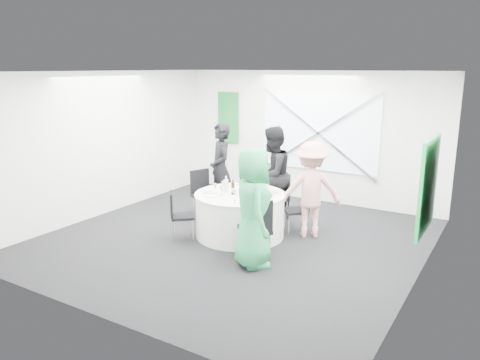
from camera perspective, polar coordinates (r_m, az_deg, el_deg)
The scene contains 49 objects.
floor at distance 8.08m, azimuth -0.74°, elevation -7.20°, with size 6.00×6.00×0.00m, color black.
ceiling at distance 7.55m, azimuth -0.81°, elevation 13.08°, with size 6.00×6.00×0.00m, color silver.
wall_back at distance 10.32m, azimuth 8.13°, elevation 5.29°, with size 6.00×6.00×0.00m, color white.
wall_front at distance 5.46m, azimuth -17.75°, elevation -2.68°, with size 6.00×6.00×0.00m, color white.
wall_left at distance 9.60m, azimuth -16.17°, elevation 4.27°, with size 6.00×6.00×0.00m, color white.
wall_right at distance 6.64m, azimuth 21.73°, elevation -0.16°, with size 6.00×6.00×0.00m, color white.
window_panel at distance 10.16m, azimuth 9.62°, elevation 5.68°, with size 2.60×0.03×1.60m, color white.
window_brace_a at distance 10.12m, azimuth 9.54°, elevation 5.65°, with size 0.05×0.05×3.16m, color silver.
window_brace_b at distance 10.12m, azimuth 9.54°, elevation 5.65°, with size 0.05×0.05×3.16m, color silver.
green_banner at distance 11.18m, azimuth -1.45°, elevation 7.60°, with size 0.55×0.04×1.20m, color #125C26.
green_sign at distance 7.27m, azimuth 21.96°, elevation -0.67°, with size 0.05×1.20×1.40m, color #1A8F3E.
banquet_table at distance 8.11m, azimuth -0.00°, elevation -4.26°, with size 1.56×1.56×0.76m.
chair_back at distance 8.88m, azimuth 4.61°, elevation -1.70°, with size 0.48×0.48×0.91m.
chair_back_left at distance 9.03m, azimuth -4.53°, elevation -1.27°, with size 0.57×0.56×0.95m.
chair_back_right at distance 8.30m, azimuth 7.33°, elevation -3.20°, with size 0.53×0.53×0.83m.
chair_front_right at distance 6.98m, azimuth 2.01°, elevation -5.52°, with size 0.64×0.64×0.99m.
chair_front_left at distance 7.97m, azimuth -7.59°, elevation -3.90°, with size 0.54×0.54×0.84m.
person_man_back_left at distance 9.16m, azimuth -2.37°, elevation 1.28°, with size 0.67×0.44×1.83m, color black.
person_man_back at distance 8.77m, azimuth 3.93°, elevation 0.65°, with size 0.88×0.48×1.81m, color black.
person_woman_pink at distance 8.06m, azimuth 8.59°, elevation -1.19°, with size 1.07×0.50×1.66m, color pink.
person_woman_green at distance 6.80m, azimuth 1.62°, elevation -3.39°, with size 0.86×0.56×1.77m, color #2A9C5B.
plate_back at distance 8.44m, azimuth 2.38°, elevation -0.81°, with size 0.26×0.26×0.01m.
plate_back_left at distance 8.47m, azimuth -1.47°, elevation -0.77°, with size 0.25×0.25×0.01m.
plate_back_right at distance 8.02m, azimuth 4.02°, elevation -1.55°, with size 0.27×0.27×0.04m.
plate_front_right at distance 7.48m, azimuth 1.63°, elevation -2.66°, with size 0.26×0.26×0.04m.
plate_front_left at distance 7.87m, azimuth -3.51°, elevation -1.91°, with size 0.26×0.26×0.01m.
napkin at distance 8.02m, azimuth -3.93°, elevation -1.39°, with size 0.17×0.11×0.05m, color white.
beer_bottle_a at distance 8.09m, azimuth 0.07°, elevation -0.83°, with size 0.06×0.06×0.25m.
beer_bottle_b at distance 8.05m, azimuth 0.53°, elevation -0.89°, with size 0.06×0.06×0.25m.
beer_bottle_c at distance 7.89m, azimuth 0.44°, elevation -1.14°, with size 0.06×0.06×0.26m.
beer_bottle_d at distance 7.93m, azimuth -0.87°, elevation -1.08°, with size 0.06×0.06×0.26m.
green_water_bottle at distance 7.98m, azimuth 1.47°, elevation -0.75°, with size 0.08×0.08×0.33m.
clear_water_bottle at distance 8.07m, azimuth -1.71°, elevation -0.73°, with size 0.08×0.08×0.29m.
wine_glass_a at distance 8.18m, azimuth -2.01°, elevation -0.43°, with size 0.07×0.07×0.17m.
wine_glass_b at distance 7.57m, azimuth -0.64°, elevation -1.59°, with size 0.07×0.07×0.17m.
wine_glass_c at distance 8.01m, azimuth -3.06°, elevation -0.75°, with size 0.07×0.07×0.17m.
wine_glass_d at distance 8.32m, azimuth 0.50°, elevation -0.19°, with size 0.07×0.07×0.17m.
wine_glass_e at distance 7.87m, azimuth -2.28°, elevation -1.01°, with size 0.07×0.07×0.17m.
wine_glass_f at distance 7.98m, azimuth 2.64°, elevation -0.81°, with size 0.07×0.07×0.17m.
fork_a at distance 8.34m, azimuth 3.22°, elevation -1.04°, with size 0.01×0.15×0.01m, color silver.
knife_a at distance 8.55m, azimuth 0.91°, elevation -0.66°, with size 0.01×0.15×0.01m, color silver.
fork_b at distance 7.88m, azimuth 4.05°, elevation -1.93°, with size 0.01×0.15×0.01m, color silver.
knife_b at distance 8.22m, azimuth 3.74°, elevation -1.26°, with size 0.01×0.15×0.01m, color silver.
fork_c at distance 8.56m, azimuth -0.48°, elevation -0.64°, with size 0.01×0.15×0.01m, color silver.
knife_c at distance 8.43m, azimuth -2.55°, elevation -0.87°, with size 0.01×0.15×0.01m, color silver.
fork_d at distance 8.13m, azimuth -3.98°, elevation -1.43°, with size 0.01×0.15×0.01m, color silver.
knife_d at distance 7.81m, azimuth -3.91°, elevation -2.07°, with size 0.01×0.15×0.01m, color silver.
fork_e at distance 7.45m, azimuth -0.24°, elevation -2.81°, with size 0.01×0.15×0.01m, color silver.
knife_e at distance 7.55m, azimuth 2.47°, elevation -2.60°, with size 0.01×0.15×0.01m, color silver.
Camera 1 is at (4.01, -6.40, 2.87)m, focal length 35.00 mm.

